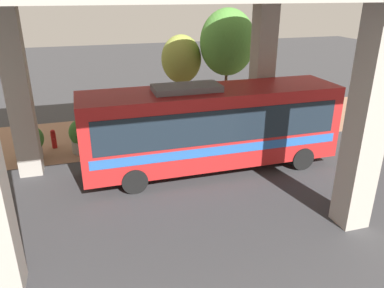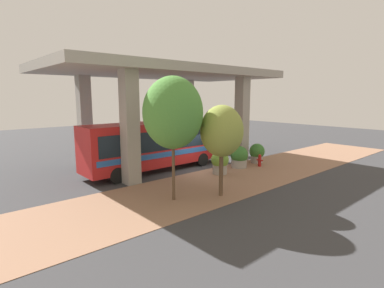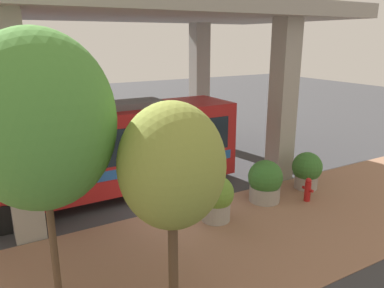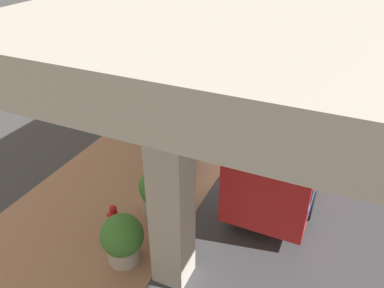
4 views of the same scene
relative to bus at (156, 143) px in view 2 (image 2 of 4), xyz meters
The scene contains 10 objects.
ground_plane 3.75m from the bus, 136.34° to the right, with size 80.00×80.00×0.00m, color #38383A.
sidewalk_strip 6.06m from the bus, 157.60° to the right, with size 6.00×40.00×0.02m.
overpass 5.32m from the bus, 51.67° to the right, with size 9.40×18.52×7.55m.
bus is the anchor object (origin of this frame).
fire_hydrant 8.05m from the bus, 123.01° to the right, with size 0.50×0.24×0.97m.
planter_front 6.36m from the bus, 123.52° to the right, with size 1.33×1.33×1.65m.
planter_middle 4.84m from the bus, 145.06° to the right, with size 1.23×1.23×1.63m.
planter_back 8.35m from the bus, 113.79° to the right, with size 1.24×1.24×1.58m.
street_tree_near 7.06m from the bus, 153.41° to the left, with size 3.04×3.04×6.38m.
street_tree_far 7.25m from the bus, behind, with size 2.29×2.29×4.93m.
Camera 2 is at (-15.57, 14.28, 5.36)m, focal length 28.00 mm.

